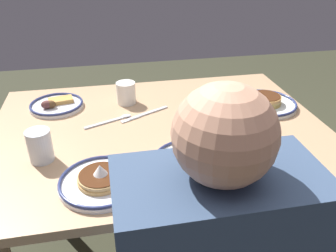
{
  "coord_description": "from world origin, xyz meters",
  "views": [
    {
      "loc": [
        0.2,
        1.19,
        1.42
      ],
      "look_at": [
        -0.02,
        0.05,
        0.78
      ],
      "focal_mm": 37.21,
      "sensor_mm": 36.0,
      "label": 1
    }
  ],
  "objects_px": {
    "plate_near_main": "(56,105)",
    "butter_knife": "(145,114)",
    "plate_far_companion": "(190,161)",
    "tea_spoon": "(115,120)",
    "drinking_glass": "(40,147)",
    "coffee_mug": "(126,92)",
    "plate_center_pancakes": "(265,102)",
    "fork_near": "(210,107)",
    "plate_far_side": "(101,180)"
  },
  "relations": [
    {
      "from": "plate_far_companion",
      "to": "fork_near",
      "type": "xyz_separation_m",
      "value": [
        -0.19,
        -0.4,
        -0.01
      ]
    },
    {
      "from": "plate_far_companion",
      "to": "drinking_glass",
      "type": "height_order",
      "value": "drinking_glass"
    },
    {
      "from": "coffee_mug",
      "to": "tea_spoon",
      "type": "xyz_separation_m",
      "value": [
        0.06,
        0.16,
        -0.05
      ]
    },
    {
      "from": "fork_near",
      "to": "tea_spoon",
      "type": "relative_size",
      "value": 0.98
    },
    {
      "from": "drinking_glass",
      "to": "fork_near",
      "type": "xyz_separation_m",
      "value": [
        -0.68,
        -0.28,
        -0.05
      ]
    },
    {
      "from": "tea_spoon",
      "to": "plate_center_pancakes",
      "type": "bearing_deg",
      "value": -179.32
    },
    {
      "from": "plate_center_pancakes",
      "to": "plate_far_companion",
      "type": "distance_m",
      "value": 0.57
    },
    {
      "from": "plate_near_main",
      "to": "fork_near",
      "type": "xyz_separation_m",
      "value": [
        -0.67,
        0.13,
        -0.01
      ]
    },
    {
      "from": "plate_far_side",
      "to": "tea_spoon",
      "type": "distance_m",
      "value": 0.42
    },
    {
      "from": "butter_knife",
      "to": "tea_spoon",
      "type": "xyz_separation_m",
      "value": [
        0.13,
        0.03,
        0.0
      ]
    },
    {
      "from": "drinking_glass",
      "to": "butter_knife",
      "type": "height_order",
      "value": "drinking_glass"
    },
    {
      "from": "fork_near",
      "to": "plate_far_companion",
      "type": "bearing_deg",
      "value": 64.15
    },
    {
      "from": "plate_center_pancakes",
      "to": "drinking_glass",
      "type": "distance_m",
      "value": 0.96
    },
    {
      "from": "plate_center_pancakes",
      "to": "coffee_mug",
      "type": "bearing_deg",
      "value": -14.49
    },
    {
      "from": "butter_knife",
      "to": "drinking_glass",
      "type": "bearing_deg",
      "value": 34.41
    },
    {
      "from": "butter_knife",
      "to": "tea_spoon",
      "type": "bearing_deg",
      "value": 11.7
    },
    {
      "from": "plate_far_companion",
      "to": "tea_spoon",
      "type": "relative_size",
      "value": 1.28
    },
    {
      "from": "butter_knife",
      "to": "plate_far_companion",
      "type": "bearing_deg",
      "value": 104.48
    },
    {
      "from": "plate_near_main",
      "to": "plate_far_side",
      "type": "relative_size",
      "value": 0.89
    },
    {
      "from": "tea_spoon",
      "to": "plate_near_main",
      "type": "bearing_deg",
      "value": -34.79
    },
    {
      "from": "plate_far_companion",
      "to": "coffee_mug",
      "type": "relative_size",
      "value": 2.11
    },
    {
      "from": "plate_far_side",
      "to": "fork_near",
      "type": "height_order",
      "value": "plate_far_side"
    },
    {
      "from": "plate_far_companion",
      "to": "fork_near",
      "type": "height_order",
      "value": "plate_far_companion"
    },
    {
      "from": "tea_spoon",
      "to": "butter_knife",
      "type": "bearing_deg",
      "value": -168.3
    },
    {
      "from": "plate_far_side",
      "to": "butter_knife",
      "type": "relative_size",
      "value": 1.2
    },
    {
      "from": "plate_center_pancakes",
      "to": "plate_far_side",
      "type": "height_order",
      "value": "plate_far_side"
    },
    {
      "from": "drinking_glass",
      "to": "butter_knife",
      "type": "relative_size",
      "value": 0.52
    },
    {
      "from": "tea_spoon",
      "to": "plate_far_side",
      "type": "bearing_deg",
      "value": 81.08
    },
    {
      "from": "plate_near_main",
      "to": "tea_spoon",
      "type": "bearing_deg",
      "value": 145.21
    },
    {
      "from": "drinking_glass",
      "to": "coffee_mug",
      "type": "bearing_deg",
      "value": -128.79
    },
    {
      "from": "plate_near_main",
      "to": "plate_center_pancakes",
      "type": "height_order",
      "value": "plate_center_pancakes"
    },
    {
      "from": "coffee_mug",
      "to": "butter_knife",
      "type": "bearing_deg",
      "value": 115.11
    },
    {
      "from": "butter_knife",
      "to": "plate_far_side",
      "type": "bearing_deg",
      "value": 66.28
    },
    {
      "from": "plate_near_main",
      "to": "coffee_mug",
      "type": "bearing_deg",
      "value": 178.71
    },
    {
      "from": "coffee_mug",
      "to": "drinking_glass",
      "type": "height_order",
      "value": "drinking_glass"
    },
    {
      "from": "plate_near_main",
      "to": "butter_knife",
      "type": "height_order",
      "value": "plate_near_main"
    },
    {
      "from": "plate_center_pancakes",
      "to": "coffee_mug",
      "type": "xyz_separation_m",
      "value": [
        0.6,
        -0.16,
        0.03
      ]
    },
    {
      "from": "plate_far_companion",
      "to": "plate_center_pancakes",
      "type": "bearing_deg",
      "value": -139.93
    },
    {
      "from": "plate_near_main",
      "to": "plate_center_pancakes",
      "type": "bearing_deg",
      "value": 169.89
    },
    {
      "from": "plate_far_companion",
      "to": "butter_knife",
      "type": "xyz_separation_m",
      "value": [
        0.1,
        -0.39,
        -0.01
      ]
    },
    {
      "from": "plate_far_companion",
      "to": "plate_far_side",
      "type": "distance_m",
      "value": 0.3
    },
    {
      "from": "plate_far_companion",
      "to": "plate_far_side",
      "type": "bearing_deg",
      "value": 10.36
    },
    {
      "from": "plate_far_companion",
      "to": "fork_near",
      "type": "bearing_deg",
      "value": -115.85
    },
    {
      "from": "coffee_mug",
      "to": "tea_spoon",
      "type": "bearing_deg",
      "value": 68.45
    },
    {
      "from": "plate_center_pancakes",
      "to": "plate_far_companion",
      "type": "xyz_separation_m",
      "value": [
        0.44,
        0.37,
        -0.01
      ]
    },
    {
      "from": "plate_near_main",
      "to": "butter_knife",
      "type": "bearing_deg",
      "value": 158.97
    },
    {
      "from": "drinking_glass",
      "to": "butter_knife",
      "type": "xyz_separation_m",
      "value": [
        -0.39,
        -0.27,
        -0.05
      ]
    },
    {
      "from": "plate_near_main",
      "to": "drinking_glass",
      "type": "xyz_separation_m",
      "value": [
        0.01,
        0.41,
        0.04
      ]
    },
    {
      "from": "plate_far_side",
      "to": "coffee_mug",
      "type": "height_order",
      "value": "coffee_mug"
    },
    {
      "from": "coffee_mug",
      "to": "fork_near",
      "type": "relative_size",
      "value": 0.62
    }
  ]
}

